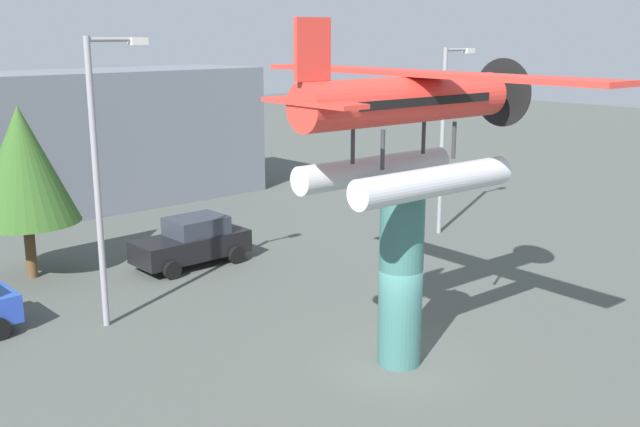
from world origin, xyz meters
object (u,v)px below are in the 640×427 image
at_px(car_mid_black, 192,241).
at_px(tree_east, 22,165).
at_px(display_pedestal, 401,279).
at_px(storefront_building, 107,138).
at_px(floatplane_monument, 409,120).
at_px(streetlight_primary, 102,163).
at_px(streetlight_secondary, 446,127).

xyz_separation_m(car_mid_black, tree_east, (-4.88, 2.52, 3.04)).
xyz_separation_m(display_pedestal, storefront_building, (3.19, 22.00, 0.98)).
height_order(display_pedestal, floatplane_monument, floatplane_monument).
bearing_deg(car_mid_black, floatplane_monument, 87.26).
xyz_separation_m(floatplane_monument, car_mid_black, (0.51, 10.58, -5.30)).
distance_m(display_pedestal, streetlight_primary, 8.79).
height_order(floatplane_monument, storefront_building, floatplane_monument).
xyz_separation_m(floatplane_monument, tree_east, (-4.37, 13.10, -2.26)).
bearing_deg(floatplane_monument, storefront_building, 84.80).
bearing_deg(streetlight_primary, streetlight_secondary, 0.50).
relative_size(display_pedestal, floatplane_monument, 0.43).
bearing_deg(storefront_building, display_pedestal, -98.25).
bearing_deg(storefront_building, floatplane_monument, -97.92).
bearing_deg(tree_east, car_mid_black, -27.35).
height_order(display_pedestal, storefront_building, storefront_building).
xyz_separation_m(car_mid_black, streetlight_primary, (-4.81, -3.24, 3.82)).
relative_size(floatplane_monument, car_mid_black, 2.49).
bearing_deg(tree_east, streetlight_primary, -89.40).
bearing_deg(storefront_building, tree_east, -129.85).
bearing_deg(storefront_building, car_mid_black, -102.60).
bearing_deg(streetlight_secondary, car_mid_black, 163.30).
relative_size(floatplane_monument, streetlight_primary, 1.29).
xyz_separation_m(streetlight_primary, tree_east, (-0.06, 5.76, -0.78)).
bearing_deg(floatplane_monument, car_mid_black, 89.98).
distance_m(floatplane_monument, tree_east, 14.00).
relative_size(floatplane_monument, streetlight_secondary, 1.37).
distance_m(display_pedestal, tree_east, 13.87).
bearing_deg(floatplane_monument, streetlight_secondary, 37.30).
height_order(storefront_building, tree_east, storefront_building).
xyz_separation_m(display_pedestal, floatplane_monument, (0.13, -0.01, 3.93)).
bearing_deg(streetlight_secondary, streetlight_primary, -179.50).
distance_m(floatplane_monument, streetlight_secondary, 13.29).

